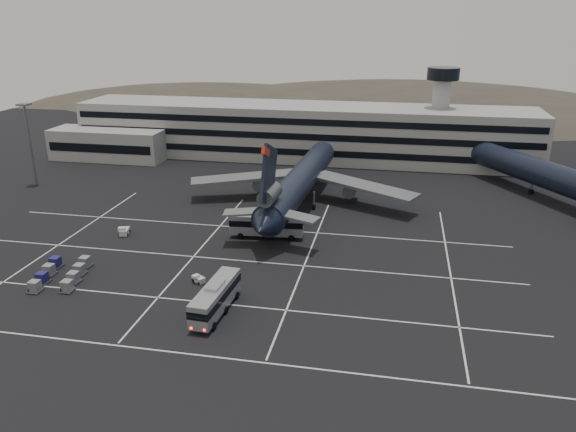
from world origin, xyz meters
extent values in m
plane|color=black|center=(0.00, 0.00, 0.00)|extent=(260.00, 260.00, 0.00)
cube|color=silver|center=(0.00, -22.00, 0.01)|extent=(90.00, 0.25, 0.01)
cube|color=silver|center=(0.00, -10.00, 0.01)|extent=(90.00, 0.25, 0.01)
cube|color=silver|center=(0.00, 4.00, 0.01)|extent=(90.00, 0.25, 0.01)
cube|color=silver|center=(0.00, 18.00, 0.01)|extent=(90.00, 0.25, 0.01)
cube|color=silver|center=(-30.00, 6.00, 0.01)|extent=(0.25, 55.00, 0.01)
cube|color=silver|center=(-6.00, 6.00, 0.01)|extent=(0.25, 55.00, 0.01)
cube|color=silver|center=(12.00, 6.00, 0.01)|extent=(0.25, 55.00, 0.01)
cube|color=silver|center=(34.00, 6.00, 0.01)|extent=(0.25, 55.00, 0.01)
cube|color=gray|center=(0.00, 72.00, 7.00)|extent=(120.00, 18.00, 14.00)
cube|color=black|center=(0.00, 62.95, 3.50)|extent=(118.00, 0.20, 1.60)
cube|color=black|center=(0.00, 62.95, 7.50)|extent=(118.00, 0.20, 1.60)
cube|color=black|center=(0.00, 62.95, 11.20)|extent=(118.00, 0.20, 1.60)
cube|color=gray|center=(-50.00, 60.00, 4.00)|extent=(30.00, 10.00, 8.00)
cylinder|color=gray|center=(35.00, 74.00, 11.00)|extent=(4.40, 4.40, 22.00)
cylinder|color=black|center=(35.00, 74.00, 22.50)|extent=(8.00, 8.00, 3.00)
ellipsoid|color=#38332B|center=(-60.00, 170.00, -10.50)|extent=(196.00, 140.00, 32.00)
ellipsoid|color=#38332B|center=(30.00, 170.00, -13.50)|extent=(252.00, 180.00, 44.00)
cylinder|color=slate|center=(-55.00, 35.00, 9.00)|extent=(0.50, 0.50, 18.00)
cube|color=slate|center=(-55.00, 35.00, 18.10)|extent=(2.40, 2.40, 0.35)
cylinder|color=black|center=(6.37, 32.46, 5.20)|extent=(7.91, 48.21, 5.60)
cone|color=black|center=(7.64, 58.63, 5.20)|extent=(5.81, 4.77, 5.60)
cone|color=black|center=(5.09, 5.99, 5.20)|extent=(5.28, 5.24, 5.04)
cube|color=black|center=(5.26, 9.48, 12.60)|extent=(0.96, 9.49, 10.97)
cube|color=red|center=(5.19, 7.99, 16.80)|extent=(0.71, 3.25, 2.24)
cylinder|color=#595B60|center=(5.28, 9.98, 9.30)|extent=(2.99, 6.12, 2.70)
cube|color=slate|center=(1.11, 10.69, 5.80)|extent=(7.92, 4.36, 0.87)
cube|color=slate|center=(9.50, 10.28, 5.80)|extent=(8.07, 5.01, 0.87)
cube|color=slate|center=(-6.02, 35.06, 4.40)|extent=(22.59, 12.44, 1.75)
cylinder|color=#595B60|center=(-2.88, 37.91, 2.70)|extent=(2.96, 5.62, 2.70)
cube|color=slate|center=(18.95, 33.85, 4.40)|extent=(22.28, 14.21, 1.75)
cylinder|color=#595B60|center=(16.10, 36.99, 2.70)|extent=(2.96, 5.62, 2.70)
cylinder|color=slate|center=(7.11, 47.80, 2.20)|extent=(0.44, 0.44, 3.00)
cylinder|color=black|center=(7.11, 47.80, 0.55)|extent=(0.55, 1.12, 1.10)
cylinder|color=slate|center=(3.08, 30.61, 2.20)|extent=(0.44, 0.44, 3.00)
cylinder|color=black|center=(3.08, 30.61, 0.55)|extent=(0.55, 1.12, 1.10)
cylinder|color=slate|center=(9.47, 30.31, 2.20)|extent=(0.44, 0.44, 3.00)
cylinder|color=black|center=(9.47, 30.31, 0.55)|extent=(0.55, 1.12, 1.10)
cylinder|color=black|center=(53.88, 49.37, 5.20)|extent=(29.68, 43.95, 5.60)
cone|color=black|center=(40.29, 71.77, 5.20)|extent=(7.12, 6.75, 5.60)
cylinder|color=slate|center=(53.88, 49.37, 2.20)|extent=(0.44, 0.44, 3.00)
cylinder|color=black|center=(53.88, 49.37, 0.55)|extent=(1.00, 1.20, 1.10)
cube|color=gray|center=(3.14, -12.28, 2.20)|extent=(3.46, 11.97, 3.22)
cube|color=black|center=(3.14, -12.28, 2.59)|extent=(3.52, 12.03, 1.02)
cube|color=gray|center=(3.14, -12.28, 4.01)|extent=(1.93, 3.33, 0.38)
cylinder|color=black|center=(1.52, -16.32, 0.52)|extent=(0.41, 1.05, 1.03)
cylinder|color=black|center=(4.20, -16.49, 0.52)|extent=(0.41, 1.05, 1.03)
cylinder|color=black|center=(1.80, -12.19, 0.52)|extent=(0.41, 1.05, 1.03)
cylinder|color=black|center=(4.48, -12.37, 0.52)|extent=(0.41, 1.05, 1.03)
cylinder|color=black|center=(2.07, -8.06, 0.52)|extent=(0.41, 1.05, 1.03)
cylinder|color=black|center=(4.75, -8.24, 0.52)|extent=(0.41, 1.05, 1.03)
cube|color=#FF0C05|center=(1.89, -18.14, 0.97)|extent=(0.27, 0.10, 0.24)
cube|color=#FF0C05|center=(3.60, -18.25, 0.97)|extent=(0.27, 0.10, 0.24)
cube|color=gray|center=(3.68, 14.41, 2.35)|extent=(12.83, 3.96, 3.44)
cube|color=black|center=(3.68, 14.41, 2.77)|extent=(12.89, 4.02, 1.09)
cube|color=gray|center=(3.68, 14.41, 4.28)|extent=(3.59, 2.13, 0.40)
cylinder|color=black|center=(8.20, 13.37, 0.55)|extent=(1.13, 0.46, 1.10)
cylinder|color=black|center=(7.96, 16.23, 0.55)|extent=(1.13, 0.46, 1.10)
cylinder|color=black|center=(3.80, 12.98, 0.55)|extent=(1.13, 0.46, 1.10)
cylinder|color=black|center=(3.55, 15.84, 0.55)|extent=(1.13, 0.46, 1.10)
cylinder|color=black|center=(-0.60, 12.60, 0.55)|extent=(1.13, 0.46, 1.10)
cylinder|color=black|center=(-0.85, 15.46, 0.55)|extent=(1.13, 0.46, 1.10)
cube|color=beige|center=(-21.14, 10.56, 0.62)|extent=(1.93, 2.75, 1.02)
cube|color=beige|center=(-21.00, 10.01, 1.30)|extent=(1.46, 1.30, 0.57)
cylinder|color=black|center=(-21.52, 9.53, 0.32)|extent=(0.40, 0.68, 0.63)
cylinder|color=black|center=(-20.31, 9.84, 0.32)|extent=(0.40, 0.68, 0.63)
cylinder|color=black|center=(-21.97, 11.28, 0.32)|extent=(0.40, 0.68, 0.63)
cylinder|color=black|center=(-20.76, 11.59, 0.32)|extent=(0.40, 0.68, 0.63)
cube|color=beige|center=(-2.04, -4.47, 0.49)|extent=(2.20, 1.99, 0.80)
cube|color=beige|center=(-1.67, -4.72, 1.02)|extent=(1.21, 1.25, 0.44)
cylinder|color=black|center=(-1.74, -5.27, 0.25)|extent=(0.52, 0.44, 0.50)
cylinder|color=black|center=(-1.18, -4.48, 0.25)|extent=(0.52, 0.44, 0.50)
cylinder|color=black|center=(-2.90, -4.46, 0.25)|extent=(0.52, 0.44, 0.50)
cylinder|color=black|center=(-2.34, -3.66, 0.25)|extent=(0.52, 0.44, 0.50)
cube|color=#2D2D30|center=(-23.54, -11.74, 0.14)|extent=(2.10, 2.30, 0.16)
cylinder|color=black|center=(-23.54, -11.74, 0.09)|extent=(0.09, 0.18, 0.18)
cube|color=gray|center=(-23.54, -11.74, 0.94)|extent=(1.67, 1.67, 1.44)
cube|color=#2D2D30|center=(-19.17, -10.73, 0.14)|extent=(2.10, 2.30, 0.16)
cylinder|color=black|center=(-19.17, -10.73, 0.09)|extent=(0.09, 0.18, 0.18)
cube|color=gray|center=(-19.17, -10.73, 0.94)|extent=(1.67, 1.67, 1.44)
cube|color=#2D2D30|center=(-24.14, -9.11, 0.14)|extent=(2.10, 2.30, 0.16)
cylinder|color=black|center=(-24.14, -9.11, 0.09)|extent=(0.09, 0.18, 0.18)
cube|color=navy|center=(-24.14, -9.11, 0.94)|extent=(1.67, 1.67, 1.44)
cube|color=#2D2D30|center=(-19.77, -8.11, 0.14)|extent=(2.10, 2.30, 0.16)
cylinder|color=black|center=(-19.77, -8.11, 0.09)|extent=(0.09, 0.18, 0.18)
cube|color=gray|center=(-19.77, -8.11, 0.94)|extent=(1.67, 1.67, 1.44)
cube|color=#2D2D30|center=(-24.74, -6.49, 0.14)|extent=(2.10, 2.30, 0.16)
cylinder|color=black|center=(-24.74, -6.49, 0.09)|extent=(0.09, 0.18, 0.18)
cube|color=gray|center=(-24.74, -6.49, 0.94)|extent=(1.67, 1.67, 1.44)
cube|color=#2D2D30|center=(-20.37, -5.49, 0.14)|extent=(2.10, 2.30, 0.16)
cylinder|color=black|center=(-20.37, -5.49, 0.09)|extent=(0.09, 0.18, 0.18)
cube|color=gray|center=(-20.37, -5.49, 0.94)|extent=(1.67, 1.67, 1.44)
cube|color=#2D2D30|center=(-25.34, -3.87, 0.14)|extent=(2.10, 2.30, 0.16)
cylinder|color=black|center=(-25.34, -3.87, 0.09)|extent=(0.09, 0.18, 0.18)
cube|color=navy|center=(-25.34, -3.87, 0.94)|extent=(1.67, 1.67, 1.44)
cube|color=#2D2D30|center=(-20.97, -2.87, 0.14)|extent=(2.10, 2.30, 0.16)
cylinder|color=black|center=(-20.97, -2.87, 0.09)|extent=(0.09, 0.18, 0.18)
cube|color=gray|center=(-20.97, -2.87, 0.94)|extent=(1.67, 1.67, 1.44)
camera|label=1|loc=(24.86, -73.74, 36.92)|focal=35.00mm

